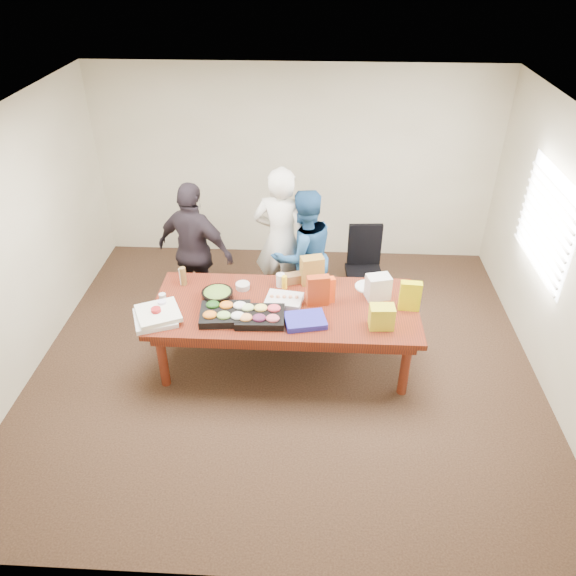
# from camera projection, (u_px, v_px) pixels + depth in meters

# --- Properties ---
(floor) EXTENTS (5.50, 5.00, 0.02)m
(floor) POSITION_uv_depth(u_px,v_px,m) (285.00, 360.00, 6.23)
(floor) COLOR #47301E
(floor) RESTS_ON ground
(ceiling) EXTENTS (5.50, 5.00, 0.02)m
(ceiling) POSITION_uv_depth(u_px,v_px,m) (284.00, 119.00, 4.73)
(ceiling) COLOR white
(ceiling) RESTS_ON wall_back
(wall_back) EXTENTS (5.50, 0.04, 2.70)m
(wall_back) POSITION_uv_depth(u_px,v_px,m) (295.00, 165.00, 7.56)
(wall_back) COLOR beige
(wall_back) RESTS_ON floor
(wall_front) EXTENTS (5.50, 0.04, 2.70)m
(wall_front) POSITION_uv_depth(u_px,v_px,m) (262.00, 459.00, 3.39)
(wall_front) COLOR beige
(wall_front) RESTS_ON floor
(wall_left) EXTENTS (0.04, 5.00, 2.70)m
(wall_left) POSITION_uv_depth(u_px,v_px,m) (15.00, 249.00, 5.60)
(wall_left) COLOR beige
(wall_left) RESTS_ON floor
(wall_right) EXTENTS (0.04, 5.00, 2.70)m
(wall_right) POSITION_uv_depth(u_px,v_px,m) (566.00, 264.00, 5.36)
(wall_right) COLOR beige
(wall_right) RESTS_ON floor
(window_panel) EXTENTS (0.03, 1.40, 1.10)m
(window_panel) POSITION_uv_depth(u_px,v_px,m) (546.00, 222.00, 5.78)
(window_panel) COLOR white
(window_panel) RESTS_ON wall_right
(window_blinds) EXTENTS (0.04, 1.36, 1.00)m
(window_blinds) POSITION_uv_depth(u_px,v_px,m) (542.00, 222.00, 5.78)
(window_blinds) COLOR beige
(window_blinds) RESTS_ON wall_right
(conference_table) EXTENTS (2.80, 1.20, 0.75)m
(conference_table) POSITION_uv_depth(u_px,v_px,m) (285.00, 334.00, 6.02)
(conference_table) COLOR #4C1C0F
(conference_table) RESTS_ON floor
(office_chair) EXTENTS (0.54, 0.54, 1.00)m
(office_chair) POSITION_uv_depth(u_px,v_px,m) (364.00, 271.00, 6.88)
(office_chair) COLOR black
(office_chair) RESTS_ON floor
(person_center) EXTENTS (0.76, 0.58, 1.88)m
(person_center) POSITION_uv_depth(u_px,v_px,m) (281.00, 242.00, 6.59)
(person_center) COLOR silver
(person_center) RESTS_ON floor
(person_right) EXTENTS (1.01, 0.93, 1.66)m
(person_right) POSITION_uv_depth(u_px,v_px,m) (303.00, 256.00, 6.53)
(person_right) COLOR navy
(person_right) RESTS_ON floor
(person_left) EXTENTS (1.09, 0.77, 1.72)m
(person_left) POSITION_uv_depth(u_px,v_px,m) (195.00, 252.00, 6.55)
(person_left) COLOR black
(person_left) RESTS_ON floor
(veggie_tray) EXTENTS (0.55, 0.45, 0.08)m
(veggie_tray) POSITION_uv_depth(u_px,v_px,m) (225.00, 314.00, 5.62)
(veggie_tray) COLOR black
(veggie_tray) RESTS_ON conference_table
(fruit_tray) EXTENTS (0.51, 0.40, 0.07)m
(fruit_tray) POSITION_uv_depth(u_px,v_px,m) (260.00, 317.00, 5.58)
(fruit_tray) COLOR black
(fruit_tray) RESTS_ON conference_table
(sheet_cake) EXTENTS (0.42, 0.34, 0.07)m
(sheet_cake) POSITION_uv_depth(u_px,v_px,m) (284.00, 300.00, 5.84)
(sheet_cake) COLOR silver
(sheet_cake) RESTS_ON conference_table
(salad_bowl) EXTENTS (0.42, 0.42, 0.11)m
(salad_bowl) POSITION_uv_depth(u_px,v_px,m) (218.00, 296.00, 5.86)
(salad_bowl) COLOR black
(salad_bowl) RESTS_ON conference_table
(chip_bag_blue) EXTENTS (0.46, 0.38, 0.06)m
(chip_bag_blue) POSITION_uv_depth(u_px,v_px,m) (305.00, 320.00, 5.54)
(chip_bag_blue) COLOR #2626A1
(chip_bag_blue) RESTS_ON conference_table
(chip_bag_red) EXTENTS (0.25, 0.14, 0.34)m
(chip_bag_red) POSITION_uv_depth(u_px,v_px,m) (318.00, 291.00, 5.74)
(chip_bag_red) COLOR #A63511
(chip_bag_red) RESTS_ON conference_table
(chip_bag_yellow) EXTENTS (0.22, 0.10, 0.33)m
(chip_bag_yellow) POSITION_uv_depth(u_px,v_px,m) (410.00, 296.00, 5.67)
(chip_bag_yellow) COLOR #D5CE09
(chip_bag_yellow) RESTS_ON conference_table
(chip_bag_orange) EXTENTS (0.20, 0.14, 0.29)m
(chip_bag_orange) POSITION_uv_depth(u_px,v_px,m) (326.00, 291.00, 5.78)
(chip_bag_orange) COLOR #F04711
(chip_bag_orange) RESTS_ON conference_table
(mayo_jar) EXTENTS (0.12, 0.12, 0.15)m
(mayo_jar) POSITION_uv_depth(u_px,v_px,m) (281.00, 280.00, 6.09)
(mayo_jar) COLOR silver
(mayo_jar) RESTS_ON conference_table
(mustard_bottle) EXTENTS (0.07, 0.07, 0.16)m
(mustard_bottle) POSITION_uv_depth(u_px,v_px,m) (285.00, 282.00, 6.04)
(mustard_bottle) COLOR yellow
(mustard_bottle) RESTS_ON conference_table
(dressing_bottle) EXTENTS (0.07, 0.07, 0.22)m
(dressing_bottle) POSITION_uv_depth(u_px,v_px,m) (183.00, 276.00, 6.10)
(dressing_bottle) COLOR brown
(dressing_bottle) RESTS_ON conference_table
(ranch_bottle) EXTENTS (0.08, 0.08, 0.20)m
(ranch_bottle) POSITION_uv_depth(u_px,v_px,m) (182.00, 276.00, 6.11)
(ranch_bottle) COLOR silver
(ranch_bottle) RESTS_ON conference_table
(banana_bunch) EXTENTS (0.26, 0.24, 0.07)m
(banana_bunch) POSITION_uv_depth(u_px,v_px,m) (323.00, 280.00, 6.16)
(banana_bunch) COLOR gold
(banana_bunch) RESTS_ON conference_table
(bread_loaf) EXTENTS (0.29, 0.19, 0.11)m
(bread_loaf) POSITION_uv_depth(u_px,v_px,m) (295.00, 278.00, 6.17)
(bread_loaf) COLOR brown
(bread_loaf) RESTS_ON conference_table
(kraft_bag) EXTENTS (0.28, 0.21, 0.32)m
(kraft_bag) POSITION_uv_depth(u_px,v_px,m) (312.00, 270.00, 6.10)
(kraft_bag) COLOR olive
(kraft_bag) RESTS_ON conference_table
(red_cup) EXTENTS (0.13, 0.13, 0.13)m
(red_cup) POSITION_uv_depth(u_px,v_px,m) (157.00, 314.00, 5.57)
(red_cup) COLOR #B01E20
(red_cup) RESTS_ON conference_table
(clear_cup_a) EXTENTS (0.11, 0.11, 0.12)m
(clear_cup_a) POSITION_uv_depth(u_px,v_px,m) (162.00, 306.00, 5.70)
(clear_cup_a) COLOR white
(clear_cup_a) RESTS_ON conference_table
(clear_cup_b) EXTENTS (0.08, 0.08, 0.10)m
(clear_cup_b) POSITION_uv_depth(u_px,v_px,m) (163.00, 298.00, 5.84)
(clear_cup_b) COLOR silver
(clear_cup_b) RESTS_ON conference_table
(pizza_box_lower) EXTENTS (0.54, 0.54, 0.05)m
(pizza_box_lower) POSITION_uv_depth(u_px,v_px,m) (155.00, 318.00, 5.58)
(pizza_box_lower) COLOR white
(pizza_box_lower) RESTS_ON conference_table
(pizza_box_upper) EXTENTS (0.55, 0.55, 0.05)m
(pizza_box_upper) POSITION_uv_depth(u_px,v_px,m) (158.00, 313.00, 5.57)
(pizza_box_upper) COLOR white
(pizza_box_upper) RESTS_ON pizza_box_lower
(plate_a) EXTENTS (0.27, 0.27, 0.01)m
(plate_a) POSITION_uv_depth(u_px,v_px,m) (375.00, 285.00, 6.13)
(plate_a) COLOR silver
(plate_a) RESTS_ON conference_table
(plate_b) EXTENTS (0.30, 0.30, 0.02)m
(plate_b) POSITION_uv_depth(u_px,v_px,m) (367.00, 287.00, 6.10)
(plate_b) COLOR white
(plate_b) RESTS_ON conference_table
(dip_bowl_a) EXTENTS (0.19, 0.19, 0.06)m
(dip_bowl_a) POSITION_uv_depth(u_px,v_px,m) (315.00, 283.00, 6.11)
(dip_bowl_a) COLOR white
(dip_bowl_a) RESTS_ON conference_table
(dip_bowl_b) EXTENTS (0.18, 0.18, 0.06)m
(dip_bowl_b) POSITION_uv_depth(u_px,v_px,m) (243.00, 286.00, 6.07)
(dip_bowl_b) COLOR beige
(dip_bowl_b) RESTS_ON conference_table
(grocery_bag_white) EXTENTS (0.28, 0.23, 0.26)m
(grocery_bag_white) POSITION_uv_depth(u_px,v_px,m) (378.00, 287.00, 5.87)
(grocery_bag_white) COLOR silver
(grocery_bag_white) RESTS_ON conference_table
(grocery_bag_yellow) EXTENTS (0.25, 0.18, 0.24)m
(grocery_bag_yellow) POSITION_uv_depth(u_px,v_px,m) (382.00, 317.00, 5.44)
(grocery_bag_yellow) COLOR yellow
(grocery_bag_yellow) RESTS_ON conference_table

